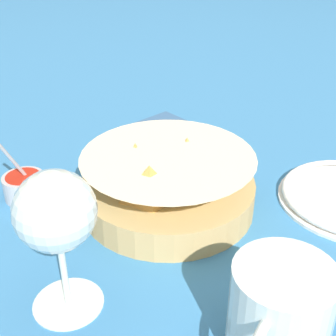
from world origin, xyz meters
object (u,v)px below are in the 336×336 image
food_basket (168,185)px  wine_glass (56,216)px  sauce_cup (24,185)px  beer_mug (278,318)px

food_basket → wine_glass: bearing=0.2°
food_basket → sauce_cup: (0.08, -0.19, -0.02)m
food_basket → beer_mug: beer_mug is taller
sauce_cup → wine_glass: wine_glass is taller
beer_mug → wine_glass: bearing=-76.3°
food_basket → sauce_cup: size_ratio=2.05×
food_basket → beer_mug: size_ratio=1.78×
wine_glass → beer_mug: (-0.05, 0.21, -0.07)m
wine_glass → beer_mug: 0.23m
sauce_cup → beer_mug: sauce_cup is taller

